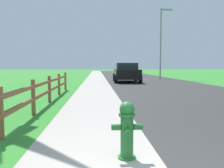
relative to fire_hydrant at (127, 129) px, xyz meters
name	(u,v)px	position (x,y,z in m)	size (l,w,h in m)	color
ground_plane	(105,78)	(0.48, 23.72, -0.44)	(120.00, 120.00, 0.00)	#33862F
road_asphalt	(133,77)	(3.98, 25.72, -0.43)	(7.00, 66.00, 0.01)	#313131
curb_concrete	(79,77)	(-2.52, 25.72, -0.43)	(6.00, 66.00, 0.01)	#AEA59B
grass_verge	(66,77)	(-4.02, 25.72, -0.43)	(5.00, 66.00, 0.00)	#33862F
fire_hydrant	(127,129)	(0.00, 0.00, 0.00)	(0.44, 0.38, 0.82)	#287233
rail_fence	(43,90)	(-2.12, 4.33, 0.13)	(0.11, 11.27, 0.96)	brown
parked_suv_black	(126,72)	(1.99, 16.32, 0.35)	(2.20, 4.48, 1.54)	black
street_lamp	(162,38)	(6.09, 20.89, 3.70)	(1.17, 0.20, 7.03)	gray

